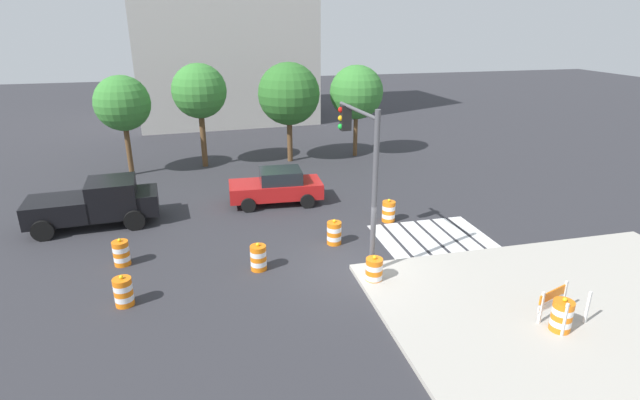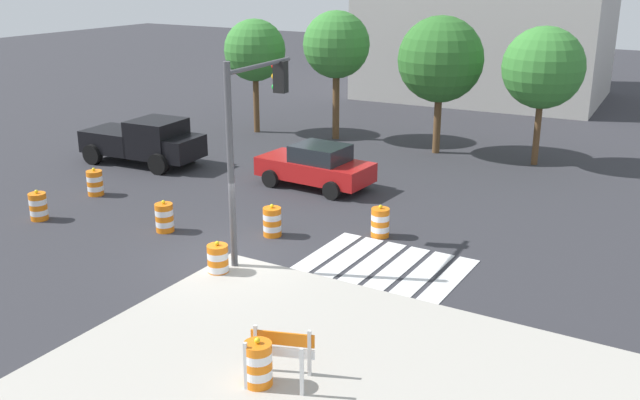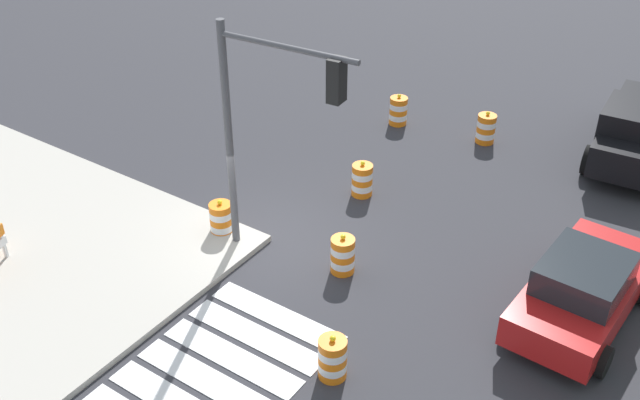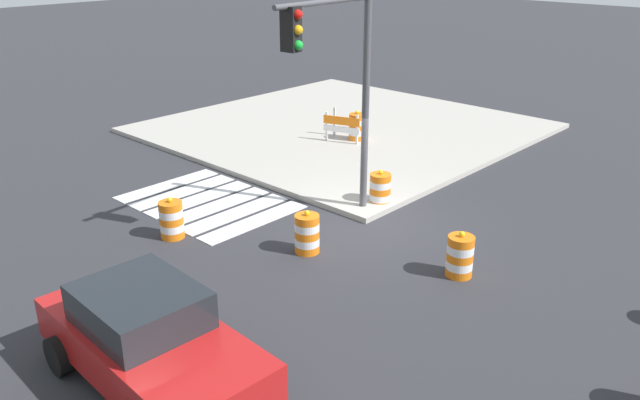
# 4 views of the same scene
# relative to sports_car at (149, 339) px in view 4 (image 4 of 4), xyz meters

# --- Properties ---
(ground_plane) EXTENTS (120.00, 120.00, 0.00)m
(ground_plane) POSITION_rel_sports_car_xyz_m (1.42, -7.10, -0.81)
(ground_plane) COLOR #2D2D33
(sidewalk_corner) EXTENTS (12.00, 12.00, 0.15)m
(sidewalk_corner) POSITION_rel_sports_car_xyz_m (7.42, -13.10, -0.74)
(sidewalk_corner) COLOR #ADA89E
(sidewalk_corner) RESTS_ON ground
(crosswalk_stripes) EXTENTS (4.35, 3.20, 0.02)m
(crosswalk_stripes) POSITION_rel_sports_car_xyz_m (5.42, -5.30, -0.80)
(crosswalk_stripes) COLOR silver
(crosswalk_stripes) RESTS_ON ground
(sports_car) EXTENTS (4.38, 2.29, 1.63)m
(sports_car) POSITION_rel_sports_car_xyz_m (0.00, 0.00, 0.00)
(sports_car) COLOR red
(sports_car) RESTS_ON ground
(traffic_barrel_near_corner) EXTENTS (0.56, 0.56, 1.02)m
(traffic_barrel_near_corner) POSITION_rel_sports_car_xyz_m (1.90, -8.26, -0.36)
(traffic_barrel_near_corner) COLOR orange
(traffic_barrel_near_corner) RESTS_ON ground
(traffic_barrel_crosswalk_end) EXTENTS (0.56, 0.56, 1.02)m
(traffic_barrel_crosswalk_end) POSITION_rel_sports_car_xyz_m (-1.67, -6.40, -0.36)
(traffic_barrel_crosswalk_end) COLOR orange
(traffic_barrel_crosswalk_end) RESTS_ON ground
(traffic_barrel_far_curb) EXTENTS (0.56, 0.56, 1.02)m
(traffic_barrel_far_curb) POSITION_rel_sports_car_xyz_m (4.30, -3.39, -0.36)
(traffic_barrel_far_curb) COLOR orange
(traffic_barrel_far_curb) RESTS_ON ground
(traffic_barrel_lane_center) EXTENTS (0.56, 0.56, 1.02)m
(traffic_barrel_lane_center) POSITION_rel_sports_car_xyz_m (1.43, -5.01, -0.36)
(traffic_barrel_lane_center) COLOR orange
(traffic_barrel_lane_center) RESTS_ON ground
(traffic_barrel_on_sidewalk) EXTENTS (0.56, 0.56, 1.02)m
(traffic_barrel_on_sidewalk) POSITION_rel_sports_car_xyz_m (5.94, -12.13, -0.21)
(traffic_barrel_on_sidewalk) COLOR orange
(traffic_barrel_on_sidewalk) RESTS_ON sidewalk_corner
(construction_barricade) EXTENTS (1.42, 1.14, 1.00)m
(construction_barricade) POSITION_rel_sports_car_xyz_m (6.16, -11.67, -0.09)
(construction_barricade) COLOR silver
(construction_barricade) RESTS_ON sidewalk_corner
(traffic_light_pole) EXTENTS (0.58, 3.29, 5.50)m
(traffic_light_pole) POSITION_rel_sports_car_xyz_m (1.92, -6.57, 3.10)
(traffic_light_pole) COLOR #4C4C51
(traffic_light_pole) RESTS_ON sidewalk_corner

